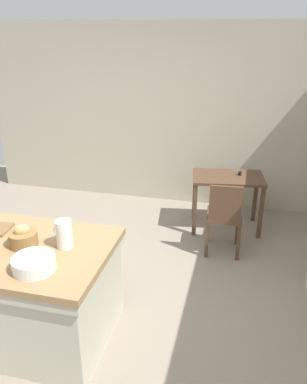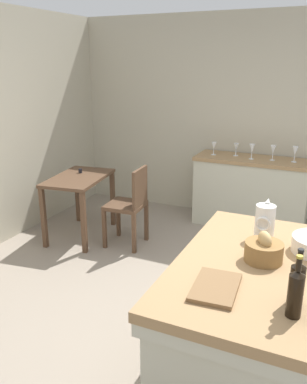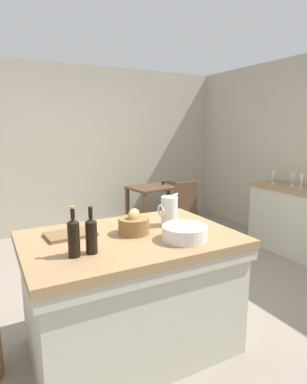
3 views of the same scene
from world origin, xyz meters
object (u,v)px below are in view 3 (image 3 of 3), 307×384
object	(u,v)px
writing_desk	(158,193)
wash_bowl	(185,233)
side_cabinet	(301,222)
wine_glass_far_right	(273,175)
cutting_board	(70,234)
wine_glass_middle	(302,179)
wine_glass_right	(293,178)
bread_basket	(134,225)
wine_bottle_dark	(91,235)
pitcher	(169,211)
island_table	(131,288)
wooden_chair	(181,209)
wine_bottle_amber	(74,237)

from	to	relation	value
writing_desk	wash_bowl	distance (m)	2.94
side_cabinet	wine_glass_far_right	world-z (taller)	wine_glass_far_right
wash_bowl	cutting_board	world-z (taller)	wash_bowl
cutting_board	wine_glass_far_right	bearing A→B (deg)	16.95
writing_desk	wine_glass_middle	size ratio (longest dim) A/B	5.25
cutting_board	wine_glass_middle	size ratio (longest dim) A/B	1.83
wine_glass_right	cutting_board	bearing A→B (deg)	-168.01
wash_bowl	cutting_board	distance (m)	0.81
writing_desk	wine_glass_far_right	size ratio (longest dim) A/B	5.95
side_cabinet	bread_basket	xyz separation A→B (m)	(-2.65, -0.60, 0.51)
wine_bottle_dark	wine_glass_right	bearing A→B (deg)	18.82
pitcher	bread_basket	bearing A→B (deg)	-170.13
side_cabinet	wine_glass_middle	size ratio (longest dim) A/B	7.62
pitcher	wine_glass_middle	world-z (taller)	pitcher
island_table	wash_bowl	xyz separation A→B (m)	(0.30, -0.25, 0.46)
island_table	cutting_board	xyz separation A→B (m)	(-0.38, 0.20, 0.42)
side_cabinet	pitcher	xyz separation A→B (m)	(-2.32, -0.54, 0.56)
wooden_chair	wine_glass_far_right	size ratio (longest dim) A/B	5.59
cutting_board	wine_glass_middle	world-z (taller)	wine_glass_middle
wooden_chair	wine_bottle_dark	world-z (taller)	wine_bottle_dark
bread_basket	wine_glass_right	world-z (taller)	bread_basket
wash_bowl	writing_desk	bearing A→B (deg)	64.96
pitcher	cutting_board	xyz separation A→B (m)	(-0.75, 0.11, -0.11)
side_cabinet	pitcher	distance (m)	2.45
writing_desk	wine_glass_right	size ratio (longest dim) A/B	6.18
cutting_board	wine_glass_far_right	distance (m)	3.20
island_table	bread_basket	world-z (taller)	bread_basket
wine_bottle_dark	wine_glass_middle	size ratio (longest dim) A/B	1.59
side_cabinet	wash_bowl	distance (m)	2.61
island_table	pitcher	distance (m)	0.65
wooden_chair	wine_bottle_dark	xyz separation A→B (m)	(-1.89, -1.92, 0.50)
bread_basket	wine_bottle_amber	size ratio (longest dim) A/B	0.73
wine_glass_right	wine_glass_far_right	world-z (taller)	wine_glass_far_right
wine_bottle_amber	wine_glass_far_right	bearing A→B (deg)	22.94
wooden_chair	pitcher	bearing A→B (deg)	-125.49
wine_bottle_amber	island_table	bearing A→B (deg)	23.50
writing_desk	wine_glass_middle	xyz separation A→B (m)	(1.11, -1.75, 0.39)
wash_bowl	wine_bottle_dark	distance (m)	0.65
pitcher	wine_bottle_dark	distance (m)	0.77
wash_bowl	wine_glass_middle	bearing A→B (deg)	20.92
cutting_board	wine_glass_middle	xyz separation A→B (m)	(3.02, 0.45, 0.11)
wine_bottle_amber	cutting_board	bearing A→B (deg)	79.67
pitcher	wine_bottle_dark	bearing A→B (deg)	-158.66
wash_bowl	wine_bottle_amber	world-z (taller)	wine_bottle_amber
cutting_board	island_table	bearing A→B (deg)	-27.35
pitcher	wine_glass_middle	size ratio (longest dim) A/B	1.48
wine_glass_middle	writing_desk	bearing A→B (deg)	122.31
wine_glass_middle	side_cabinet	bearing A→B (deg)	-12.43
bread_basket	wine_bottle_dark	xyz separation A→B (m)	(-0.39, -0.22, 0.05)
island_table	wooden_chair	bearing A→B (deg)	48.22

